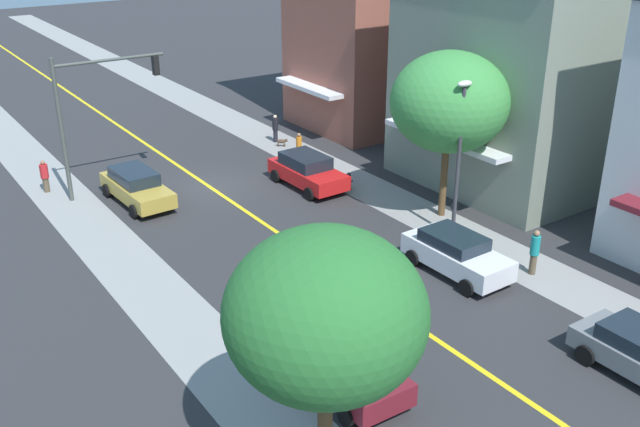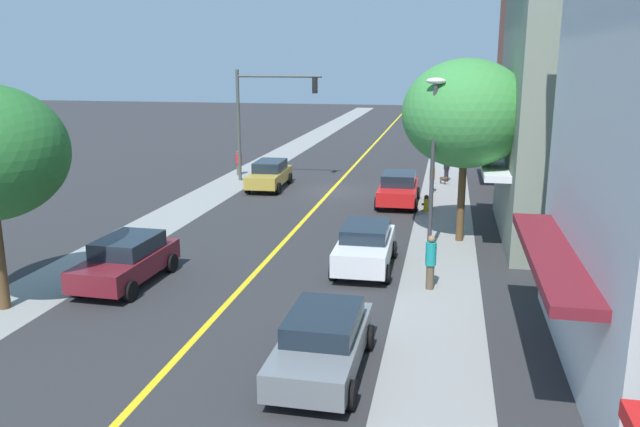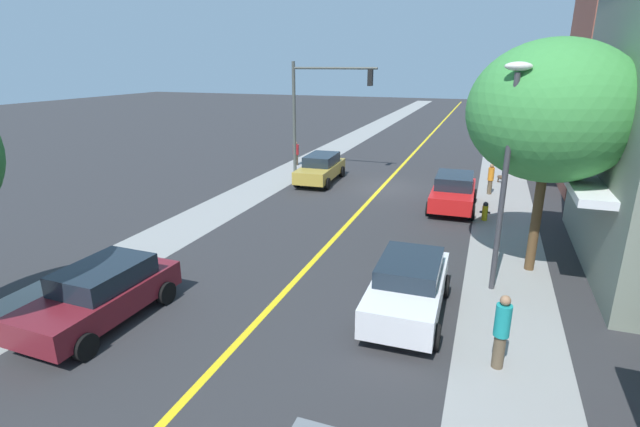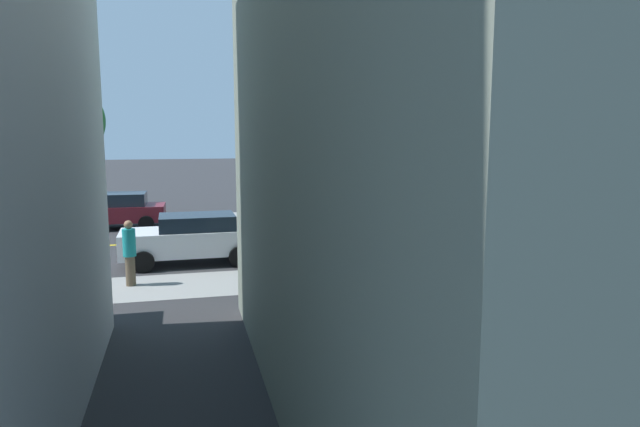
# 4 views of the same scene
# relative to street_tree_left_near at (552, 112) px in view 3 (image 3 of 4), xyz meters

# --- Properties ---
(ground_plane) EXTENTS (140.00, 140.00, 0.00)m
(ground_plane) POSITION_rel_street_tree_left_near_xyz_m (6.93, -8.80, -5.11)
(ground_plane) COLOR #2D2D30
(sidewalk_left) EXTENTS (2.59, 126.00, 0.01)m
(sidewalk_left) POSITION_rel_street_tree_left_near_xyz_m (0.67, -8.80, -5.10)
(sidewalk_left) COLOR gray
(sidewalk_left) RESTS_ON ground
(sidewalk_right) EXTENTS (2.59, 126.00, 0.01)m
(sidewalk_right) POSITION_rel_street_tree_left_near_xyz_m (13.19, -8.80, -5.10)
(sidewalk_right) COLOR gray
(sidewalk_right) RESTS_ON ground
(road_centerline_stripe) EXTENTS (0.20, 126.00, 0.00)m
(road_centerline_stripe) POSITION_rel_street_tree_left_near_xyz_m (6.93, -8.80, -5.11)
(road_centerline_stripe) COLOR yellow
(road_centerline_stripe) RESTS_ON ground
(street_tree_left_near) EXTENTS (4.95, 4.95, 7.22)m
(street_tree_left_near) POSITION_rel_street_tree_left_near_xyz_m (0.00, 0.00, 0.00)
(street_tree_left_near) COLOR brown
(street_tree_left_near) RESTS_ON ground
(fire_hydrant) EXTENTS (0.44, 0.24, 0.83)m
(fire_hydrant) POSITION_rel_street_tree_left_near_xyz_m (1.52, -4.83, -4.70)
(fire_hydrant) COLOR yellow
(fire_hydrant) RESTS_ON ground
(parking_meter) EXTENTS (0.12, 0.18, 1.43)m
(parking_meter) POSITION_rel_street_tree_left_near_xyz_m (1.13, 1.80, -4.17)
(parking_meter) COLOR #4C4C51
(parking_meter) RESTS_ON ground
(traffic_light_mast) EXTENTS (5.16, 0.32, 6.59)m
(traffic_light_mast) POSITION_rel_street_tree_left_near_xyz_m (11.41, -10.94, -0.67)
(traffic_light_mast) COLOR #474C47
(traffic_light_mast) RESTS_ON ground
(street_lamp) EXTENTS (0.70, 0.36, 6.53)m
(street_lamp) POSITION_rel_street_tree_left_near_xyz_m (1.15, 1.90, -1.08)
(street_lamp) COLOR #38383D
(street_lamp) RESTS_ON ground
(red_sedan_left_curb) EXTENTS (2.13, 4.44, 1.58)m
(red_sedan_left_curb) POSITION_rel_street_tree_left_near_xyz_m (2.99, -6.20, -4.29)
(red_sedan_left_curb) COLOR red
(red_sedan_left_curb) RESTS_ON ground
(white_sedan_left_curb) EXTENTS (2.05, 4.28, 1.54)m
(white_sedan_left_curb) POSITION_rel_street_tree_left_near_xyz_m (3.31, 4.25, -4.30)
(white_sedan_left_curb) COLOR silver
(white_sedan_left_curb) RESTS_ON ground
(maroon_sedan_right_curb) EXTENTS (2.12, 4.31, 1.53)m
(maroon_sedan_right_curb) POSITION_rel_street_tree_left_near_xyz_m (10.74, 7.33, -4.31)
(maroon_sedan_right_curb) COLOR maroon
(maroon_sedan_right_curb) RESTS_ON ground
(gold_sedan_right_curb) EXTENTS (2.10, 4.72, 1.54)m
(gold_sedan_right_curb) POSITION_rel_street_tree_left_near_xyz_m (10.53, -8.95, -4.31)
(gold_sedan_right_curb) COLOR #B29338
(gold_sedan_right_curb) RESTS_ON ground
(pedestrian_red_shirt) EXTENTS (0.38, 0.38, 1.57)m
(pedestrian_red_shirt) POSITION_rel_street_tree_left_near_xyz_m (13.61, -12.67, -4.29)
(pedestrian_red_shirt) COLOR brown
(pedestrian_red_shirt) RESTS_ON ground
(pedestrian_orange_shirt) EXTENTS (0.30, 0.30, 1.60)m
(pedestrian_orange_shirt) POSITION_rel_street_tree_left_near_xyz_m (1.39, -9.40, -4.26)
(pedestrian_orange_shirt) COLOR brown
(pedestrian_orange_shirt) RESTS_ON ground
(pedestrian_teal_shirt) EXTENTS (0.34, 0.34, 1.78)m
(pedestrian_teal_shirt) POSITION_rel_street_tree_left_near_xyz_m (0.99, 5.93, -4.16)
(pedestrian_teal_shirt) COLOR brown
(pedestrian_teal_shirt) RESTS_ON ground
(pedestrian_black_shirt) EXTENTS (0.34, 0.34, 1.60)m
(pedestrian_black_shirt) POSITION_rel_street_tree_left_near_xyz_m (0.64, -13.04, -4.27)
(pedestrian_black_shirt) COLOR black
(pedestrian_black_shirt) RESTS_ON ground
(small_dog) EXTENTS (0.56, 0.55, 0.48)m
(small_dog) POSITION_rel_street_tree_left_near_xyz_m (0.79, -12.09, -4.79)
(small_dog) COLOR #4C3828
(small_dog) RESTS_ON ground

